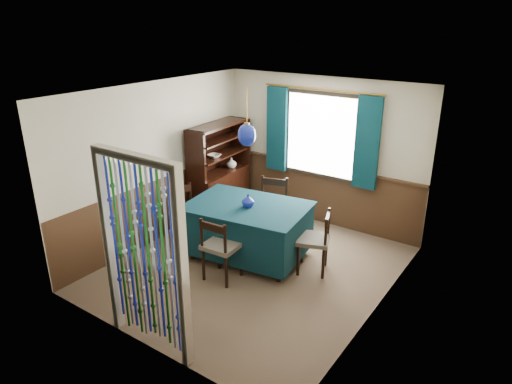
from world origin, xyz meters
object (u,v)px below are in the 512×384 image
Objects in this scene: chair_right at (315,240)px; vase_table at (248,201)px; sideboard at (220,185)px; pendant_lamp at (247,135)px; bowl_shelf at (214,156)px; chair_near at (221,247)px; chair_left at (188,214)px; chair_far at (272,207)px; dining_table at (248,227)px; vase_sideboard at (231,162)px.

vase_table is at bearing 83.26° from chair_right.
pendant_lamp is at bearing -40.26° from sideboard.
bowl_shelf is at bearing -76.97° from sideboard.
chair_near is 1.00× the size of chair_left.
pendant_lamp reaches higher than sideboard.
bowl_shelf is at bearing -17.33° from chair_far.
sideboard is (-1.36, 1.67, 0.10)m from chair_near.
bowl_shelf is (-1.15, -0.02, 0.67)m from chair_far.
vase_table reaches higher than chair_far.
chair_far is 0.91m from vase_table.
dining_table is 7.92× the size of bowl_shelf.
chair_right is 1.15× the size of pendant_lamp.
sideboard is 9.86× the size of vase_table.
sideboard reaches higher than vase_sideboard.
pendant_lamp is (-1.01, -0.20, 1.39)m from chair_right.
sideboard is at bearing 143.54° from pendant_lamp.
vase_table is (-0.97, -0.24, 0.44)m from chair_right.
bowl_shelf is (0.06, -0.20, 0.59)m from sideboard.
bowl_shelf is (-1.30, 1.47, 0.69)m from chair_near.
chair_left is at bearing -78.16° from bowl_shelf.
bowl_shelf is at bearing 148.47° from pendant_lamp.
chair_right is 2.42m from sideboard.
pendant_lamp is at bearing -31.53° from bowl_shelf.
chair_near is at bearing -54.63° from sideboard.
chair_left is 1.18× the size of pendant_lamp.
vase_sideboard is at bearing -162.71° from chair_left.
pendant_lamp is 1.96m from vase_sideboard.
chair_left is at bearing -173.44° from vase_table.
bowl_shelf is at bearing 140.21° from dining_table.
dining_table is 1.05m from chair_left.
pendant_lamp is (-0.07, 0.72, 1.38)m from chair_near.
chair_near is 1.18× the size of pendant_lamp.
chair_near is 1.24m from chair_left.
pendant_lamp is at bearing 77.34° from chair_far.
vase_table reaches higher than chair_left.
chair_far is at bearing 87.43° from dining_table.
chair_far is 5.69× the size of vase_table.
vase_table is (0.04, -0.04, -0.96)m from pendant_lamp.
bowl_shelf is (-1.27, 0.79, 0.27)m from vase_table.
chair_near reaches higher than dining_table.
chair_left is 1.73m from pendant_lamp.
sideboard is at bearing 135.29° from dining_table.
bowl_shelf reaches higher than vase_sideboard.
chair_left reaches higher than chair_near.
vase_table reaches higher than dining_table.
chair_far is 4.70× the size of vase_sideboard.
sideboard is at bearing 51.39° from chair_right.
vase_table reaches higher than chair_near.
vase_sideboard is at bearing 120.19° from chair_near.
sideboard reaches higher than vase_table.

